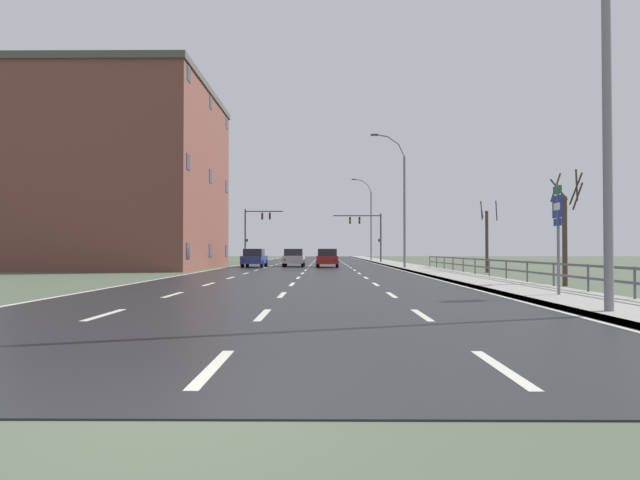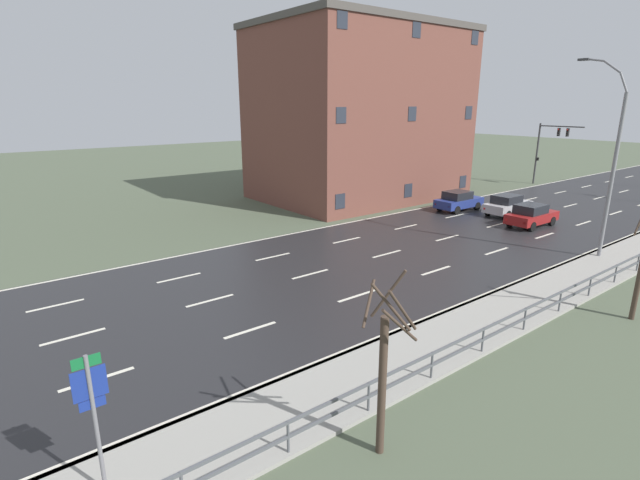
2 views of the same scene
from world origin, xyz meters
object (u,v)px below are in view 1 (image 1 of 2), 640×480
Objects in this scene: car_near_left at (254,258)px; street_lamp_distant at (370,221)px; car_mid_centre at (327,258)px; street_lamp_midground at (402,203)px; car_far_right at (294,258)px; traffic_signal_right at (368,228)px; street_lamp_foreground at (600,67)px; highway_sign at (558,226)px; brick_building at (135,178)px; traffic_signal_left at (254,226)px.

street_lamp_distant is at bearing 66.93° from car_near_left.
car_mid_centre is at bearing -0.76° from car_near_left.
street_lamp_midground is 2.58× the size of car_far_right.
car_far_right is at bearing 27.58° from car_near_left.
street_lamp_foreground is at bearing -88.91° from traffic_signal_right.
street_lamp_midground is 3.09× the size of highway_sign.
car_far_right is (-9.72, 31.41, -1.39)m from highway_sign.
street_lamp_midground is 26.21m from highway_sign.
traffic_signal_right is at bearing 43.47° from brick_building.
car_far_right is at bearing 148.82° from car_mid_centre.
highway_sign is (0.96, -56.48, -3.19)m from street_lamp_distant.
brick_building is at bearing -110.03° from traffic_signal_left.
street_lamp_midground is at bearing -16.27° from car_near_left.
street_lamp_distant reaches higher than car_mid_centre.
street_lamp_foreground reaches higher than highway_sign.
car_far_right is 14.76m from brick_building.
street_lamp_midground is at bearing -3.94° from brick_building.
traffic_signal_right is 20.63m from car_near_left.
traffic_signal_right is (-0.98, 51.35, -1.53)m from street_lamp_foreground.
street_lamp_distant is 17.09m from traffic_signal_left.
car_near_left is (-12.04, 34.23, -4.70)m from street_lamp_foreground.
traffic_signal_left is 17.02m from car_far_right.
highway_sign is (0.94, 4.44, -3.32)m from street_lamp_foreground.
brick_building reaches higher than car_mid_centre.
brick_building reaches higher than street_lamp_foreground.
highway_sign is at bearing -50.84° from brick_building.
car_mid_centre is at bearing -105.68° from traffic_signal_right.
traffic_signal_left is at bearing 107.91° from highway_sign.
car_near_left is (-11.06, -17.12, -3.18)m from traffic_signal_right.
traffic_signal_left is at bearing 69.97° from brick_building.
traffic_signal_left is 0.36× the size of brick_building.
street_lamp_midground is 1.85× the size of traffic_signal_right.
street_lamp_foreground is 0.66× the size of brick_building.
street_lamp_midground reaches higher than car_mid_centre.
street_lamp_distant is at bearing 90.02° from street_lamp_foreground.
traffic_signal_right reaches higher than car_far_right.
car_mid_centre is 3.46m from car_far_right.
traffic_signal_left is 1.52× the size of car_mid_centre.
street_lamp_distant is 1.77× the size of traffic_signal_left.
street_lamp_midground is at bearing -55.98° from traffic_signal_left.
brick_building is (-21.46, 31.94, 1.78)m from street_lamp_foreground.
car_near_left is at bearing -122.87° from traffic_signal_right.
street_lamp_distant is at bearing 70.67° from car_far_right.
car_mid_centre is (8.45, -17.56, -3.44)m from traffic_signal_left.
highway_sign is at bearing -72.87° from car_far_right.
street_lamp_distant is 0.64× the size of brick_building.
brick_building is (-12.67, -3.91, 6.49)m from car_far_right.
traffic_signal_left is at bearing -146.81° from street_lamp_distant.
car_near_left and car_far_right have the same top height.
traffic_signal_left is at bearing 178.99° from traffic_signal_right.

